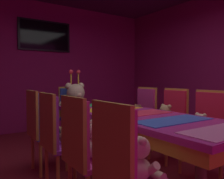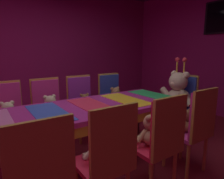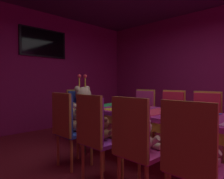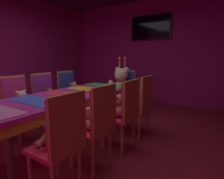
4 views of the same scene
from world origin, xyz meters
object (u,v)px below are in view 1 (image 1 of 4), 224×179
chair_right_2 (172,116)px  wall_tv (45,36)px  chair_left_3 (39,123)px  teddy_left_1 (98,142)px  chair_left_0 (121,164)px  throne_chair (72,109)px  king_teddy_bear (76,103)px  teddy_left_3 (51,122)px  chair_right_1 (207,123)px  teddy_left_2 (69,132)px  chair_left_1 (82,144)px  banquet_table (138,121)px  chair_left_2 (55,132)px  chair_right_3 (144,112)px  teddy_right_3 (137,114)px  teddy_left_0 (139,161)px  teddy_right_1 (200,126)px  teddy_right_2 (165,118)px

chair_right_2 → wall_tv: bearing=-73.3°
chair_left_3 → teddy_left_1: bearing=-82.1°
chair_left_0 → throne_chair: same height
king_teddy_bear → wall_tv: size_ratio=0.72×
teddy_left_3 → chair_right_1: bearing=-37.0°
teddy_left_2 → teddy_left_3: 0.57m
chair_left_1 → chair_right_1: bearing=-0.6°
chair_right_1 → wall_tv: (-0.82, 3.41, 1.45)m
king_teddy_bear → banquet_table: bearing=-0.0°
teddy_left_1 → chair_left_2: bearing=107.1°
teddy_left_3 → chair_right_3: 1.51m
banquet_table → teddy_left_2: banquet_table is taller
chair_right_3 → teddy_left_2: bearing=20.5°
chair_left_0 → chair_right_1: (1.64, 0.51, 0.00)m
teddy_left_1 → teddy_right_3: (1.36, 1.12, -0.02)m
chair_right_2 → teddy_right_3: 0.59m
teddy_left_2 → teddy_left_0: bearing=-88.4°
teddy_right_3 → chair_left_3: bearing=-0.0°
chair_left_3 → teddy_left_2: bearing=-77.2°
teddy_left_0 → king_teddy_bear: king_teddy_bear is taller
teddy_right_3 → chair_left_1: bearing=36.5°
chair_left_1 → teddy_left_1: (0.15, -0.00, -0.00)m
chair_right_1 → teddy_right_1: bearing=0.0°
chair_right_1 → king_teddy_bear: bearing=-66.2°
teddy_right_1 → teddy_right_3: 1.13m
teddy_left_3 → teddy_right_1: (1.37, -1.13, -0.02)m
teddy_right_2 → wall_tv: 3.27m
chair_left_3 → teddy_left_3: chair_left_3 is taller
chair_left_1 → teddy_left_1: chair_left_1 is taller
chair_left_0 → chair_left_3: same height
chair_right_1 → wall_tv: size_ratio=0.87×
chair_left_1 → teddy_right_2: size_ratio=2.94×
teddy_left_1 → banquet_table: bearing=22.7°
teddy_left_1 → throne_chair: bearing=71.5°
teddy_left_3 → chair_right_1: size_ratio=0.34×
chair_right_1 → chair_left_0: bearing=17.2°
chair_left_1 → teddy_left_3: 1.12m
teddy_left_2 → teddy_left_3: size_ratio=0.85×
chair_left_1 → teddy_right_1: chair_left_1 is taller
chair_right_2 → teddy_right_3: chair_right_2 is taller
chair_right_1 → teddy_right_3: bearing=-83.1°
teddy_left_1 → king_teddy_bear: (0.68, 1.85, 0.12)m
chair_left_2 → chair_left_3: size_ratio=1.00×
teddy_left_3 → teddy_right_3: teddy_left_3 is taller
wall_tv → teddy_left_2: bearing=-103.8°
teddy_left_2 → chair_right_1: size_ratio=0.29×
teddy_left_2 → teddy_left_3: (0.02, 0.57, 0.02)m
chair_right_2 → chair_left_1: bearing=18.1°
chair_left_2 → teddy_right_1: (1.52, -0.56, -0.02)m
chair_left_2 → teddy_right_3: (1.53, 0.57, -0.02)m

